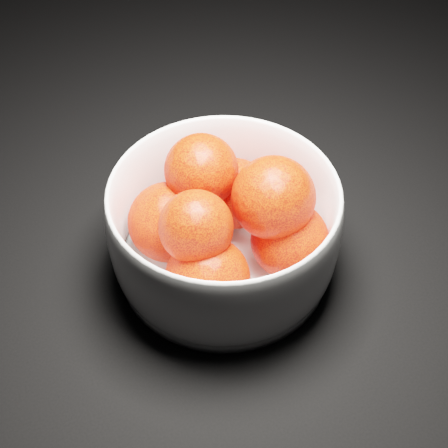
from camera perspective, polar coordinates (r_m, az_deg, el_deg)
name	(u,v)px	position (r m, az deg, el deg)	size (l,w,h in m)	color
bowl	(224,228)	(0.55, 0.00, -0.35)	(0.20, 0.20, 0.10)	white
orange_pile	(225,219)	(0.54, 0.09, 0.42)	(0.16, 0.15, 0.11)	#FF2209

